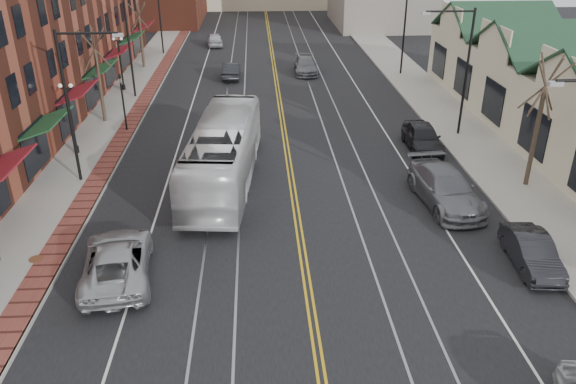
{
  "coord_description": "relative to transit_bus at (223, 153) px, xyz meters",
  "views": [
    {
      "loc": [
        -1.83,
        -12.43,
        12.98
      ],
      "look_at": [
        -0.51,
        9.99,
        2.0
      ],
      "focal_mm": 35.0,
      "sensor_mm": 36.0,
      "label": 1
    }
  ],
  "objects": [
    {
      "name": "sidewalk_left",
      "position": [
        -8.36,
        4.49,
        -1.66
      ],
      "size": [
        4.0,
        120.0,
        0.15
      ],
      "primitive_type": "cube",
      "color": "gray",
      "rests_on": "ground"
    },
    {
      "name": "sidewalk_right",
      "position": [
        15.64,
        4.49,
        -1.66
      ],
      "size": [
        4.0,
        120.0,
        0.15
      ],
      "primitive_type": "cube",
      "color": "gray",
      "rests_on": "ground"
    },
    {
      "name": "building_right",
      "position": [
        21.64,
        4.49,
        0.57
      ],
      "size": [
        8.0,
        36.0,
        4.6
      ],
      "primitive_type": "cube",
      "color": "beige",
      "rests_on": "ground"
    },
    {
      "name": "streetlight_l_1",
      "position": [
        -7.4,
        0.49,
        3.29
      ],
      "size": [
        3.33,
        0.25,
        8.0
      ],
      "color": "black",
      "rests_on": "sidewalk_left"
    },
    {
      "name": "streetlight_l_2",
      "position": [
        -7.4,
        16.49,
        3.29
      ],
      "size": [
        3.33,
        0.25,
        8.0
      ],
      "color": "black",
      "rests_on": "sidewalk_left"
    },
    {
      "name": "streetlight_l_3",
      "position": [
        -7.4,
        32.49,
        3.29
      ],
      "size": [
        3.33,
        0.25,
        8.0
      ],
      "color": "black",
      "rests_on": "sidewalk_left"
    },
    {
      "name": "streetlight_r_1",
      "position": [
        14.69,
        6.49,
        3.29
      ],
      "size": [
        3.33,
        0.25,
        8.0
      ],
      "color": "black",
      "rests_on": "sidewalk_right"
    },
    {
      "name": "streetlight_r_2",
      "position": [
        14.69,
        22.49,
        3.29
      ],
      "size": [
        3.33,
        0.25,
        8.0
      ],
      "color": "black",
      "rests_on": "sidewalk_right"
    },
    {
      "name": "lamppost_l_2",
      "position": [
        -9.16,
        4.49,
        0.47
      ],
      "size": [
        0.84,
        0.28,
        4.27
      ],
      "color": "black",
      "rests_on": "sidewalk_left"
    },
    {
      "name": "lamppost_l_3",
      "position": [
        -9.16,
        18.49,
        0.47
      ],
      "size": [
        0.84,
        0.28,
        4.27
      ],
      "color": "black",
      "rests_on": "sidewalk_left"
    },
    {
      "name": "tree_left_near",
      "position": [
        -8.86,
        10.49,
        1.78
      ],
      "size": [
        1.78,
        1.37,
        6.48
      ],
      "color": "#382B21",
      "rests_on": "sidewalk_left"
    },
    {
      "name": "tree_left_far",
      "position": [
        -8.86,
        26.49,
        1.54
      ],
      "size": [
        1.66,
        1.28,
        6.02
      ],
      "color": "#382B21",
      "rests_on": "sidewalk_left"
    },
    {
      "name": "tree_right_mid",
      "position": [
        16.14,
        -1.51,
        2.02
      ],
      "size": [
        1.9,
        1.46,
        6.93
      ],
      "color": "#382B21",
      "rests_on": "sidewalk_right"
    },
    {
      "name": "manhole_far",
      "position": [
        -7.56,
        -7.51,
        -1.57
      ],
      "size": [
        0.6,
        0.6,
        0.02
      ],
      "primitive_type": "cylinder",
      "color": "#592D19",
      "rests_on": "sidewalk_left"
    },
    {
      "name": "traffic_signal",
      "position": [
        -6.96,
        8.49,
        0.62
      ],
      "size": [
        0.18,
        0.15,
        3.8
      ],
      "color": "black",
      "rests_on": "sidewalk_left"
    },
    {
      "name": "transit_bus",
      "position": [
        0.0,
        0.0,
        0.0
      ],
      "size": [
        4.06,
        12.65,
        3.46
      ],
      "primitive_type": "imported",
      "rotation": [
        0.0,
        0.0,
        3.05
      ],
      "color": "silver",
      "rests_on": "ground"
    },
    {
      "name": "parked_suv",
      "position": [
        -3.86,
        -8.8,
        -0.96
      ],
      "size": [
        3.28,
        5.86,
        1.55
      ],
      "primitive_type": "imported",
      "rotation": [
        0.0,
        0.0,
        3.27
      ],
      "color": "#A7AAAE",
      "rests_on": "ground"
    },
    {
      "name": "parked_car_b",
      "position": [
        12.94,
        -8.99,
        -1.05
      ],
      "size": [
        1.74,
        4.21,
        1.36
      ],
      "primitive_type": "imported",
      "rotation": [
        0.0,
        0.0,
        -0.07
      ],
      "color": "black",
      "rests_on": "ground"
    },
    {
      "name": "parked_car_c",
      "position": [
        11.14,
        -3.21,
        -0.87
      ],
      "size": [
        2.97,
        6.14,
        1.72
      ],
      "primitive_type": "imported",
      "rotation": [
        0.0,
        0.0,
        0.1
      ],
      "color": "slate",
      "rests_on": "ground"
    },
    {
      "name": "parked_car_d",
      "position": [
        12.04,
        4.17,
        -0.92
      ],
      "size": [
        2.07,
        4.82,
        1.62
      ],
      "primitive_type": "imported",
      "rotation": [
        0.0,
        0.0,
        -0.03
      ],
      "color": "black",
      "rests_on": "ground"
    },
    {
      "name": "distant_car_left",
      "position": [
        -0.35,
        22.26,
        -1.03
      ],
      "size": [
        1.55,
        4.28,
        1.4
      ],
      "primitive_type": "imported",
      "rotation": [
        0.0,
        0.0,
        3.13
      ],
      "color": "black",
      "rests_on": "ground"
    },
    {
      "name": "distant_car_right",
      "position": [
        6.49,
        23.65,
        -1.01
      ],
      "size": [
        2.14,
        5.01,
        1.44
      ],
      "primitive_type": "imported",
      "rotation": [
        0.0,
        0.0,
        -0.03
      ],
      "color": "slate",
      "rests_on": "ground"
    },
    {
      "name": "distant_car_far",
      "position": [
        -2.71,
        36.62,
        -1.01
      ],
      "size": [
        2.26,
        4.43,
        1.44
      ],
      "primitive_type": "imported",
      "rotation": [
        0.0,
        0.0,
        3.28
      ],
      "color": "silver",
      "rests_on": "ground"
    }
  ]
}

